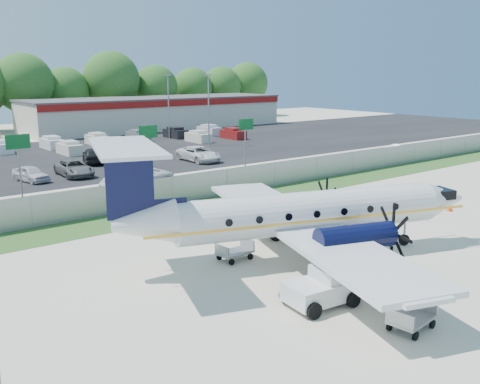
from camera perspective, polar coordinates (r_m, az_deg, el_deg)
ground at (r=28.74m, az=7.46°, el=-6.56°), size 170.00×170.00×0.00m
grass_verge at (r=37.72m, az=-5.64°, el=-1.82°), size 170.00×4.00×0.02m
access_road at (r=43.63m, az=-10.60°, el=0.02°), size 170.00×8.00×0.02m
parking_lot at (r=62.73m, az=-19.59°, el=3.34°), size 170.00×32.00×0.02m
perimeter_fence at (r=39.15m, az=-7.25°, el=0.17°), size 120.00×0.06×1.99m
building_east at (r=93.03m, az=-8.82°, el=8.37°), size 44.40×12.40×5.24m
sign_left at (r=43.72m, az=-22.56°, el=4.09°), size 1.80×0.26×5.00m
sign_mid at (r=47.82m, az=-9.78°, el=5.54°), size 1.80×0.26×5.00m
sign_right at (r=53.88m, az=0.61°, el=6.51°), size 1.80×0.26×5.00m
light_pole_ne at (r=69.38m, az=-3.37°, el=9.22°), size 0.90×0.35×9.09m
light_pole_se at (r=77.79m, az=-7.64°, el=9.50°), size 0.90×0.35×9.09m
aircraft at (r=27.36m, az=6.67°, el=-2.22°), size 20.43×19.91×6.27m
pushback_tug at (r=22.65m, az=8.77°, el=-10.02°), size 3.02×2.33×1.54m
baggage_cart_near at (r=27.50m, az=-0.56°, el=-6.38°), size 1.84×1.17×0.94m
baggage_cart_far at (r=21.44m, az=17.83°, el=-12.68°), size 2.00×1.33×0.99m
cone_nose at (r=39.76m, az=21.51°, el=-1.53°), size 0.39×0.39×0.55m
cone_port_wing at (r=23.16m, az=19.63°, el=-11.50°), size 0.33×0.33×0.47m
cone_starboard_wing at (r=34.23m, az=-9.28°, el=-3.03°), size 0.37×0.37×0.52m
road_car_mid at (r=44.84m, az=-11.00°, el=0.33°), size 6.47×3.53×1.72m
road_car_east at (r=64.52m, az=16.86°, el=3.76°), size 4.12×2.81×1.29m
parked_car_b at (r=50.40m, az=-21.36°, el=1.04°), size 2.57×4.38×1.40m
parked_car_c at (r=51.76m, az=-17.22°, el=1.64°), size 2.74×5.46×1.48m
parked_car_d at (r=54.61m, az=-11.67°, el=2.50°), size 3.33×6.16×1.64m
parked_car_e at (r=57.83m, az=-4.42°, el=3.29°), size 2.67×5.78×1.61m
parked_car_g at (r=58.43m, az=-15.34°, el=2.97°), size 3.56×5.44×1.72m
far_parking_rows at (r=67.45m, az=-20.97°, el=3.83°), size 56.00×10.00×1.60m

